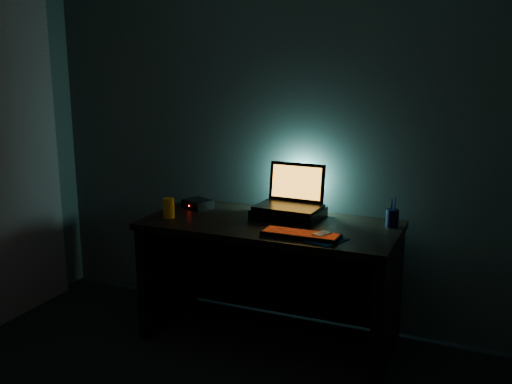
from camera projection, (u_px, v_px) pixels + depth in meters
room at (83, 199)px, 1.80m from camera, size 3.50×4.00×2.50m
desk at (273, 261)px, 3.47m from camera, size 1.50×0.70×0.75m
curtain at (18, 144)px, 3.75m from camera, size 0.06×0.65×2.30m
riser at (288, 213)px, 3.45m from camera, size 0.41×0.32×0.06m
laptop at (292, 197)px, 3.48m from camera, size 0.39×0.30×0.26m
keyboard at (301, 235)px, 3.08m from camera, size 0.43×0.14×0.03m
mousepad at (322, 239)px, 3.04m from camera, size 0.28×0.27×0.00m
mouse at (322, 236)px, 3.04m from camera, size 0.09×0.11×0.03m
pen_cup at (392, 218)px, 3.26m from camera, size 0.10×0.10×0.10m
juice_glass at (169, 208)px, 3.45m from camera, size 0.08×0.08×0.12m
router at (198, 204)px, 3.68m from camera, size 0.21×0.19×0.06m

